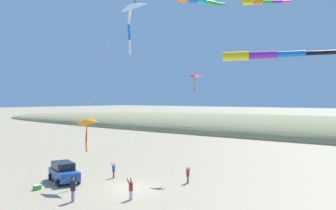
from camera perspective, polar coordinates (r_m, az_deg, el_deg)
The scene contains 14 objects.
ground_plane at distance 32.18m, azimuth -6.04°, elevation -13.16°, with size 600.00×600.00×0.00m, color tan.
dune_ridge_grassy at distance 80.91m, azimuth 22.02°, elevation -4.67°, with size 28.00×240.00×8.65m, color #938E60.
parked_car at distance 35.30m, azimuth -16.54°, elevation -10.34°, with size 3.22×4.67×1.85m.
cooler_box at distance 33.21m, azimuth -20.46°, elevation -12.39°, with size 0.62×0.42×0.42m.
person_adult_flyer at distance 28.51m, azimuth -15.15°, elevation -12.81°, with size 0.71×0.67×1.97m.
person_child_green_jacket at distance 35.95m, azimuth -8.81°, elevation -10.33°, with size 0.51×0.54×1.50m.
person_child_grey_jacket at distance 28.29m, azimuth -6.06°, elevation -13.27°, with size 0.44×0.54×1.65m.
person_bystander_far at distance 33.48m, azimuth 3.24°, elevation -11.12°, with size 0.54×0.55×1.54m.
kite_windsock_checkered_midright at distance 20.28m, azimuth 14.74°, elevation 7.80°, with size 3.82×20.71×10.55m.
kite_delta_long_streamer_left at distance 32.80m, azimuth -13.11°, elevation -2.78°, with size 4.70×2.93×6.21m.
kite_windsock_magenta_far_left at distance 32.38m, azimuth 14.68°, elevation 15.85°, with size 9.47×7.16×16.49m.
kite_delta_striped_overhead at distance 37.31m, azimuth 4.31°, elevation 4.65°, with size 12.67×5.45×10.56m.
kite_windsock_blue_topmost at distance 35.10m, azimuth 4.30°, elevation 16.59°, with size 16.45×10.68×17.68m.
kite_delta_green_low_center at distance 23.07m, azimuth -6.22°, elevation 15.33°, with size 1.67×10.46×14.15m.
Camera 1 is at (22.59, 21.53, 7.85)m, focal length 37.58 mm.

